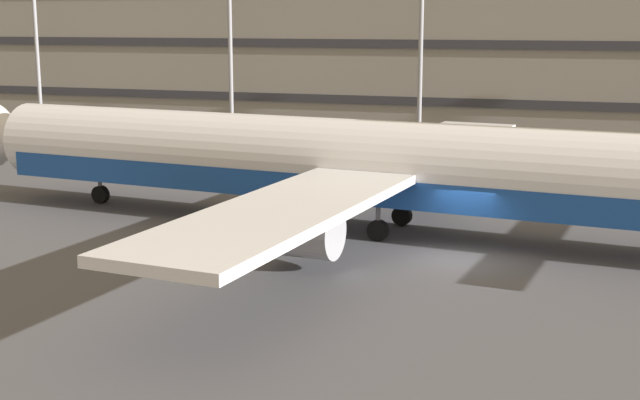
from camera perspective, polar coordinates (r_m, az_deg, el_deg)
ground_plane at (r=35.14m, az=8.85°, el=-3.77°), size 600.00×600.00×0.00m
terminal_structure at (r=83.32m, az=14.88°, el=11.46°), size 149.52×18.20×19.23m
airliner at (r=38.83m, az=3.12°, el=2.21°), size 43.43×35.32×10.46m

